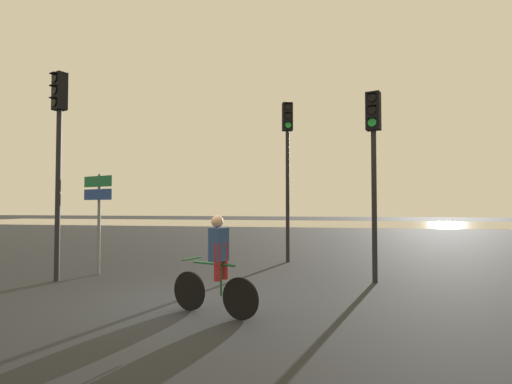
# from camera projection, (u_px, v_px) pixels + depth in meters

# --- Properties ---
(ground_plane) EXTENTS (120.00, 120.00, 0.00)m
(ground_plane) POSITION_uv_depth(u_px,v_px,m) (178.00, 303.00, 7.31)
(ground_plane) COLOR black
(water_strip) EXTENTS (80.00, 16.00, 0.01)m
(water_strip) POSITION_uv_depth(u_px,v_px,m) (305.00, 223.00, 40.78)
(water_strip) COLOR #9E937F
(water_strip) RESTS_ON ground
(traffic_light_near_left) EXTENTS (0.39, 0.41, 4.96)m
(traffic_light_near_left) POSITION_uv_depth(u_px,v_px,m) (59.00, 137.00, 9.51)
(traffic_light_near_left) COLOR black
(traffic_light_near_left) RESTS_ON ground
(traffic_light_near_right) EXTENTS (0.38, 0.40, 4.45)m
(traffic_light_near_right) POSITION_uv_depth(u_px,v_px,m) (374.00, 150.00, 9.32)
(traffic_light_near_right) COLOR black
(traffic_light_near_right) RESTS_ON ground
(traffic_light_center) EXTENTS (0.38, 0.39, 5.08)m
(traffic_light_center) POSITION_uv_depth(u_px,v_px,m) (288.00, 152.00, 12.73)
(traffic_light_center) COLOR black
(traffic_light_center) RESTS_ON ground
(direction_sign_post) EXTENTS (1.03, 0.44, 2.60)m
(direction_sign_post) POSITION_uv_depth(u_px,v_px,m) (98.00, 205.00, 10.35)
(direction_sign_post) COLOR slate
(direction_sign_post) RESTS_ON ground
(cyclist) EXTENTS (1.61, 0.72, 1.62)m
(cyclist) POSITION_uv_depth(u_px,v_px,m) (217.00, 265.00, 6.47)
(cyclist) COLOR black
(cyclist) RESTS_ON ground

